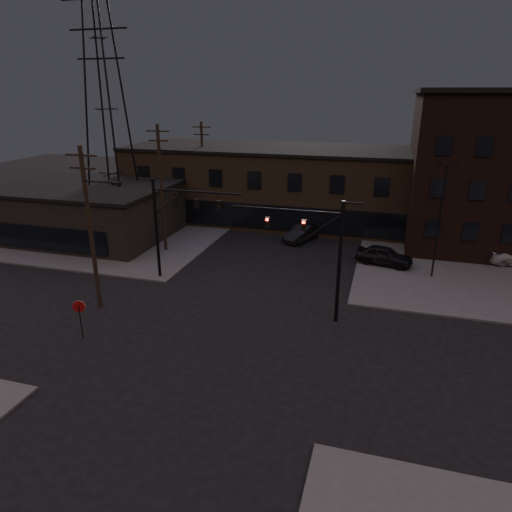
{
  "coord_description": "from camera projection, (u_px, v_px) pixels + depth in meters",
  "views": [
    {
      "loc": [
        8.92,
        -22.46,
        14.13
      ],
      "look_at": [
        0.72,
        5.72,
        3.5
      ],
      "focal_mm": 32.0,
      "sensor_mm": 36.0,
      "label": 1
    }
  ],
  "objects": [
    {
      "name": "utility_pole_mid",
      "position": [
        162.0,
        186.0,
        40.72
      ],
      "size": [
        3.7,
        0.28,
        11.5
      ],
      "color": "black",
      "rests_on": "ground"
    },
    {
      "name": "traffic_signal_near",
      "position": [
        322.0,
        248.0,
        28.4
      ],
      "size": [
        7.12,
        0.24,
        8.0
      ],
      "color": "black",
      "rests_on": "ground"
    },
    {
      "name": "utility_pole_near",
      "position": [
        91.0,
        226.0,
        29.71
      ],
      "size": [
        3.7,
        0.28,
        11.0
      ],
      "color": "black",
      "rests_on": "ground"
    },
    {
      "name": "car_crossing",
      "position": [
        303.0,
        233.0,
        45.54
      ],
      "size": [
        3.44,
        5.09,
        1.59
      ],
      "primitive_type": "imported",
      "rotation": [
        0.0,
        0.0,
        -0.4
      ],
      "color": "black",
      "rests_on": "ground"
    },
    {
      "name": "utility_pole_far",
      "position": [
        203.0,
        169.0,
        51.95
      ],
      "size": [
        2.2,
        0.28,
        11.0
      ],
      "color": "black",
      "rests_on": "ground"
    },
    {
      "name": "building_left",
      "position": [
        89.0,
        213.0,
        46.28
      ],
      "size": [
        16.0,
        12.0,
        5.0
      ],
      "primitive_type": "cube",
      "color": "black",
      "rests_on": "ground"
    },
    {
      "name": "transmission_tower",
      "position": [
        106.0,
        109.0,
        44.15
      ],
      "size": [
        7.0,
        7.0,
        25.0
      ],
      "primitive_type": null,
      "color": "black",
      "rests_on": "ground"
    },
    {
      "name": "sidewalk_nw",
      "position": [
        108.0,
        219.0,
        53.05
      ],
      "size": [
        30.0,
        30.0,
        0.15
      ],
      "primitive_type": "cube",
      "color": "#474744",
      "rests_on": "ground"
    },
    {
      "name": "parked_car_lot_a",
      "position": [
        384.0,
        255.0,
        38.82
      ],
      "size": [
        5.01,
        2.87,
        1.61
      ],
      "primitive_type": "imported",
      "rotation": [
        0.0,
        0.0,
        1.35
      ],
      "color": "black",
      "rests_on": "sidewalk_ne"
    },
    {
      "name": "building_row",
      "position": [
        305.0,
        187.0,
        51.34
      ],
      "size": [
        40.0,
        12.0,
        8.0
      ],
      "primitive_type": "cube",
      "color": "#4C3928",
      "rests_on": "ground"
    },
    {
      "name": "stop_sign",
      "position": [
        79.0,
        310.0,
        27.11
      ],
      "size": [
        0.72,
        0.33,
        2.48
      ],
      "color": "black",
      "rests_on": "ground"
    },
    {
      "name": "traffic_signal_far",
      "position": [
        171.0,
        218.0,
        34.71
      ],
      "size": [
        7.12,
        0.24,
        8.0
      ],
      "color": "black",
      "rests_on": "ground"
    },
    {
      "name": "ground",
      "position": [
        218.0,
        340.0,
        27.43
      ],
      "size": [
        140.0,
        140.0,
        0.0
      ],
      "primitive_type": "plane",
      "color": "black",
      "rests_on": "ground"
    },
    {
      "name": "lot_light_a",
      "position": [
        441.0,
        211.0,
        34.77
      ],
      "size": [
        1.5,
        0.28,
        9.14
      ],
      "color": "black",
      "rests_on": "ground"
    }
  ]
}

